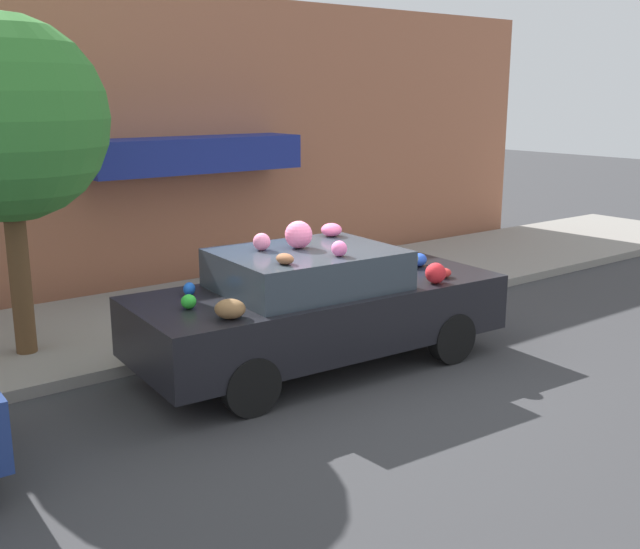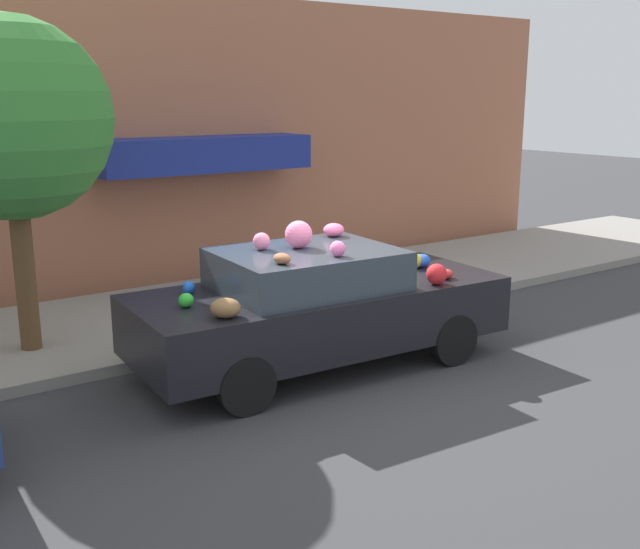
{
  "view_description": "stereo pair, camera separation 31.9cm",
  "coord_description": "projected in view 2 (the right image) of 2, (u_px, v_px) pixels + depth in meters",
  "views": [
    {
      "loc": [
        -5.05,
        -6.59,
        3.12
      ],
      "look_at": [
        0.0,
        0.07,
        1.1
      ],
      "focal_mm": 42.0,
      "sensor_mm": 36.0,
      "label": 1
    },
    {
      "loc": [
        -4.79,
        -6.78,
        3.12
      ],
      "look_at": [
        0.0,
        0.07,
        1.1
      ],
      "focal_mm": 42.0,
      "sensor_mm": 36.0,
      "label": 2
    }
  ],
  "objects": [
    {
      "name": "street_tree",
      "position": [
        10.0,
        120.0,
        8.4
      ],
      "size": [
        2.29,
        2.29,
        3.87
      ],
      "color": "brown",
      "rests_on": "sidewalk_curb"
    },
    {
      "name": "art_car",
      "position": [
        318.0,
        305.0,
        8.66
      ],
      "size": [
        4.47,
        1.98,
        1.73
      ],
      "rotation": [
        0.0,
        0.0,
        -0.06
      ],
      "color": "black",
      "rests_on": "ground"
    },
    {
      "name": "building_facade",
      "position": [
        152.0,
        143.0,
        12.18
      ],
      "size": [
        18.0,
        1.2,
        4.73
      ],
      "color": "#B26B4C",
      "rests_on": "ground"
    },
    {
      "name": "sidewalk_curb",
      "position": [
        217.0,
        309.0,
        10.94
      ],
      "size": [
        24.0,
        3.2,
        0.14
      ],
      "color": "gray",
      "rests_on": "ground"
    },
    {
      "name": "fire_hydrant",
      "position": [
        192.0,
        310.0,
        9.38
      ],
      "size": [
        0.2,
        0.2,
        0.7
      ],
      "color": "#B2B2B7",
      "rests_on": "sidewalk_curb"
    },
    {
      "name": "ground_plane",
      "position": [
        323.0,
        367.0,
        8.8
      ],
      "size": [
        60.0,
        60.0,
        0.0
      ],
      "primitive_type": "plane",
      "color": "#38383A"
    }
  ]
}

